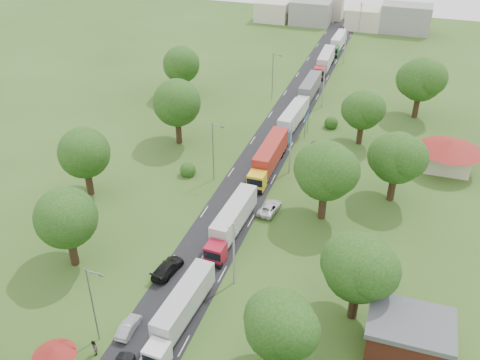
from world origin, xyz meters
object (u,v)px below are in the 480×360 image
at_px(car_lane_mid, 129,327).
at_px(info_sign, 307,121).
at_px(truck_0, 181,310).
at_px(guard_booth, 55,357).

bearing_deg(car_lane_mid, info_sign, -100.42).
distance_m(info_sign, truck_0, 50.17).
bearing_deg(info_sign, truck_0, -93.58).
bearing_deg(car_lane_mid, guard_booth, 57.08).
bearing_deg(truck_0, car_lane_mid, -149.66).
xyz_separation_m(info_sign, truck_0, (-3.13, -50.06, -0.94)).
xyz_separation_m(guard_booth, truck_0, (9.27, 9.94, -0.10)).
relative_size(truck_0, car_lane_mid, 3.50).
xyz_separation_m(truck_0, car_lane_mid, (-5.02, -2.94, -1.40)).
distance_m(guard_booth, info_sign, 61.27).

